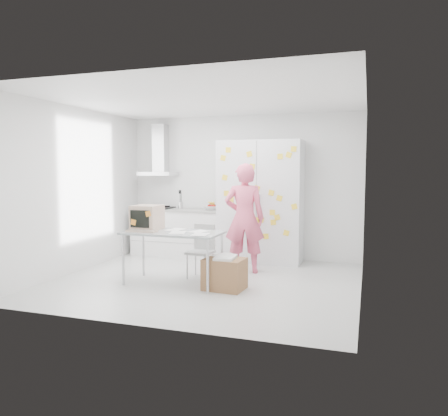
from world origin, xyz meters
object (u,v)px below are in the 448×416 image
(desk, at_px, (156,224))
(cardboard_box, at_px, (225,273))
(person, at_px, (244,218))
(chair, at_px, (202,247))

(desk, bearing_deg, cardboard_box, -4.44)
(person, relative_size, desk, 1.24)
(person, xyz_separation_m, chair, (-0.54, -0.52, -0.42))
(desk, distance_m, cardboard_box, 1.28)
(person, height_order, chair, person)
(person, bearing_deg, desk, 31.14)
(person, relative_size, chair, 2.16)
(desk, xyz_separation_m, cardboard_box, (1.11, -0.09, -0.64))
(person, height_order, cardboard_box, person)
(cardboard_box, bearing_deg, desk, 175.34)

